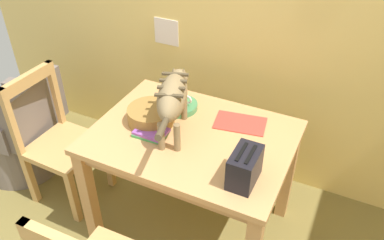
{
  "coord_description": "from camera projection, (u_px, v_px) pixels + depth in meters",
  "views": [
    {
      "loc": [
        0.71,
        -0.59,
        2.11
      ],
      "look_at": [
        -0.04,
        0.96,
        0.86
      ],
      "focal_mm": 37.16,
      "sensor_mm": 36.0,
      "label": 1
    }
  ],
  "objects": [
    {
      "name": "wall_rear",
      "position": [
        250.0,
        6.0,
        2.44
      ],
      "size": [
        4.36,
        0.11,
        2.5
      ],
      "color": "#F0CE73",
      "rests_on": "ground_plane"
    },
    {
      "name": "dining_table",
      "position": [
        192.0,
        149.0,
        2.25
      ],
      "size": [
        1.1,
        0.82,
        0.76
      ],
      "color": "tan",
      "rests_on": "ground_plane"
    },
    {
      "name": "cat",
      "position": [
        173.0,
        96.0,
        2.09
      ],
      "size": [
        0.29,
        0.67,
        0.33
      ],
      "rotation": [
        0.0,
        0.0,
        0.34
      ],
      "color": "olive",
      "rests_on": "dining_table"
    },
    {
      "name": "saucer_bowl",
      "position": [
        180.0,
        106.0,
        2.39
      ],
      "size": [
        0.22,
        0.22,
        0.04
      ],
      "primitive_type": "cylinder",
      "color": "#468A56",
      "rests_on": "dining_table"
    },
    {
      "name": "coffee_mug",
      "position": [
        180.0,
        98.0,
        2.35
      ],
      "size": [
        0.12,
        0.08,
        0.08
      ],
      "color": "white",
      "rests_on": "saucer_bowl"
    },
    {
      "name": "magazine",
      "position": [
        240.0,
        123.0,
        2.27
      ],
      "size": [
        0.32,
        0.23,
        0.01
      ],
      "primitive_type": "cube",
      "rotation": [
        0.0,
        0.0,
        0.17
      ],
      "color": "#D03D33",
      "rests_on": "dining_table"
    },
    {
      "name": "book_stack",
      "position": [
        151.0,
        132.0,
        2.18
      ],
      "size": [
        0.19,
        0.14,
        0.03
      ],
      "color": "#45A656",
      "rests_on": "dining_table"
    },
    {
      "name": "wicker_basket",
      "position": [
        151.0,
        115.0,
        2.26
      ],
      "size": [
        0.27,
        0.27,
        0.09
      ],
      "color": "olive",
      "rests_on": "dining_table"
    },
    {
      "name": "toaster",
      "position": [
        245.0,
        167.0,
        1.85
      ],
      "size": [
        0.12,
        0.2,
        0.18
      ],
      "color": "black",
      "rests_on": "dining_table"
    },
    {
      "name": "wooden_chair_near",
      "position": [
        59.0,
        142.0,
        2.63
      ],
      "size": [
        0.43,
        0.43,
        0.92
      ],
      "rotation": [
        0.0,
        0.0,
        -1.6
      ],
      "color": "tan",
      "rests_on": "ground_plane"
    },
    {
      "name": "wicker_armchair",
      "position": [
        21.0,
        137.0,
        2.96
      ],
      "size": [
        0.63,
        0.65,
        0.78
      ],
      "rotation": [
        0.0,
        0.0,
        1.69
      ],
      "color": "slate",
      "rests_on": "ground_plane"
    }
  ]
}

